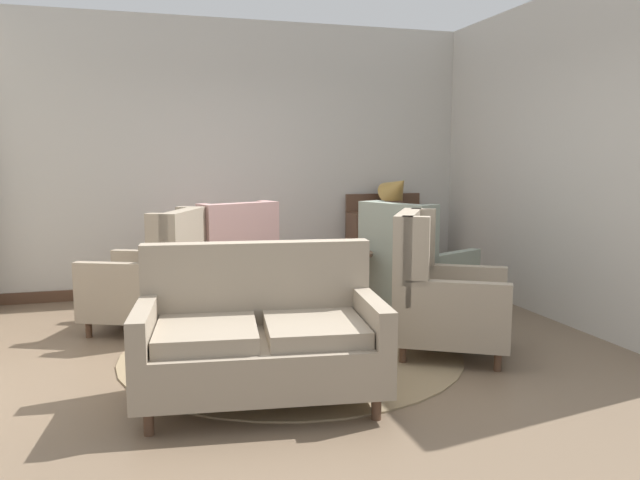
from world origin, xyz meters
TOP-DOWN VIEW (x-y plane):
  - ground at (0.00, 0.00)m, footprint 7.66×7.66m
  - wall_back at (0.00, 2.74)m, footprint 5.46×0.08m
  - wall_right at (2.65, 0.82)m, footprint 0.08×3.83m
  - baseboard_back at (0.00, 2.68)m, footprint 5.30×0.03m
  - area_rug at (0.00, 0.30)m, footprint 2.66×2.66m
  - coffee_table at (0.03, 0.58)m, footprint 0.88×0.88m
  - porcelain_vase at (0.03, 0.54)m, footprint 0.14×0.14m
  - settee at (-0.42, -0.60)m, footprint 1.59×1.01m
  - armchair_foreground_right at (-0.28, 1.92)m, footprint 1.07×1.15m
  - armchair_near_sideboard at (1.38, 1.08)m, footprint 1.16×1.09m
  - armchair_far_left at (-1.02, 1.28)m, footprint 1.15×1.09m
  - armchair_beside_settee at (1.11, -0.04)m, footprint 1.13×1.11m
  - side_table at (0.67, 1.08)m, footprint 0.56×0.56m
  - sideboard at (1.69, 2.44)m, footprint 0.94×0.40m
  - gramophone at (1.74, 2.35)m, footprint 0.45×0.52m

SIDE VIEW (x-z plane):
  - ground at x=0.00m, z-range 0.00..0.00m
  - area_rug at x=0.00m, z-range 0.00..0.01m
  - baseboard_back at x=0.00m, z-range 0.00..0.12m
  - coffee_table at x=0.03m, z-range 0.15..0.60m
  - side_table at x=0.67m, z-range 0.07..0.73m
  - settee at x=-0.42m, z-range -0.08..0.90m
  - armchair_far_left at x=-1.02m, z-range -0.10..0.98m
  - armchair_foreground_right at x=-0.28m, z-range -0.10..0.99m
  - armchair_near_sideboard at x=1.38m, z-range -0.10..1.01m
  - armchair_beside_settee at x=1.11m, z-range -0.10..1.01m
  - sideboard at x=1.69m, z-range -0.04..1.06m
  - porcelain_vase at x=0.03m, z-range 0.43..0.80m
  - gramophone at x=1.74m, z-range 0.88..1.40m
  - wall_back at x=0.00m, z-range 0.00..3.04m
  - wall_right at x=2.65m, z-range 0.00..3.04m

